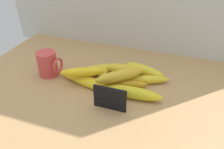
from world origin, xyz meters
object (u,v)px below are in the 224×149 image
(banana_7, at_px, (143,80))
(banana_1, at_px, (121,84))
(chalkboard_sign, at_px, (110,99))
(coffee_mug, at_px, (48,64))
(banana_6, at_px, (92,85))
(banana_9, at_px, (120,75))
(banana_0, at_px, (133,93))
(banana_2, at_px, (102,79))
(banana_10, at_px, (83,72))
(banana_5, at_px, (123,69))
(banana_8, at_px, (92,71))
(banana_3, at_px, (144,70))
(banana_4, at_px, (82,79))

(banana_7, bearing_deg, banana_1, -141.17)
(chalkboard_sign, relative_size, coffee_mug, 1.11)
(banana_6, distance_m, banana_9, 0.11)
(coffee_mug, bearing_deg, banana_0, -6.00)
(banana_2, relative_size, banana_10, 1.13)
(banana_2, bearing_deg, banana_5, 57.70)
(banana_5, distance_m, banana_8, 0.12)
(banana_5, distance_m, banana_7, 0.10)
(banana_3, bearing_deg, banana_0, -91.60)
(banana_6, relative_size, banana_10, 1.19)
(banana_3, bearing_deg, banana_9, -117.62)
(banana_6, bearing_deg, banana_3, 44.16)
(coffee_mug, xyz_separation_m, banana_8, (0.17, 0.05, -0.03))
(banana_1, distance_m, banana_4, 0.16)
(banana_0, height_order, banana_2, banana_0)
(banana_6, distance_m, banana_8, 0.09)
(banana_0, height_order, banana_8, same)
(banana_2, bearing_deg, banana_9, -6.85)
(banana_6, height_order, banana_7, same)
(banana_0, distance_m, banana_8, 0.21)
(banana_7, relative_size, banana_10, 1.24)
(chalkboard_sign, distance_m, banana_8, 0.21)
(chalkboard_sign, xyz_separation_m, banana_7, (0.07, 0.18, -0.02))
(coffee_mug, height_order, banana_10, coffee_mug)
(chalkboard_sign, xyz_separation_m, banana_10, (-0.14, 0.10, 0.02))
(banana_8, height_order, banana_9, banana_9)
(banana_1, height_order, banana_8, banana_8)
(banana_1, height_order, banana_4, banana_4)
(chalkboard_sign, xyz_separation_m, banana_0, (0.06, 0.08, -0.02))
(banana_6, bearing_deg, banana_7, 28.40)
(banana_7, bearing_deg, banana_10, -160.09)
(coffee_mug, xyz_separation_m, banana_4, (0.15, -0.01, -0.03))
(banana_8, xyz_separation_m, banana_9, (0.13, -0.04, 0.04))
(banana_4, relative_size, banana_5, 1.07)
(banana_0, relative_size, banana_10, 1.25)
(banana_3, relative_size, banana_9, 0.89)
(banana_3, distance_m, banana_5, 0.09)
(banana_5, relative_size, banana_7, 0.89)
(chalkboard_sign, height_order, banana_10, chalkboard_sign)
(banana_6, bearing_deg, banana_4, 159.55)
(banana_9, bearing_deg, banana_8, 161.10)
(coffee_mug, xyz_separation_m, banana_7, (0.37, 0.06, -0.03))
(banana_2, xyz_separation_m, banana_6, (-0.02, -0.04, -0.00))
(banana_4, distance_m, banana_5, 0.17)
(banana_0, bearing_deg, banana_3, 88.40)
(banana_4, bearing_deg, chalkboard_sign, -34.35)
(chalkboard_sign, relative_size, banana_2, 0.59)
(banana_5, bearing_deg, coffee_mug, -160.06)
(chalkboard_sign, height_order, banana_9, chalkboard_sign)
(banana_10, bearing_deg, banana_7, 19.91)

